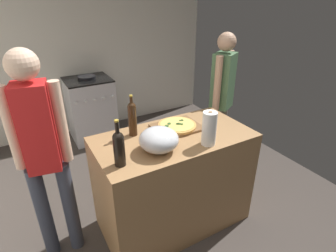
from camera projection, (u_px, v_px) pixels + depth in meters
ground_plane at (135, 175)px, 3.27m from camera, size 3.87×3.72×0.02m
kitchen_wall_rear at (86, 45)px, 3.94m from camera, size 3.87×0.10×2.60m
counter at (173, 181)px, 2.42m from camera, size 1.31×0.70×0.92m
cutting_board at (177, 127)px, 2.34m from camera, size 0.40×0.32×0.02m
pizza at (177, 125)px, 2.33m from camera, size 0.33×0.33×0.03m
mixing_bowl at (159, 140)px, 1.98m from camera, size 0.30×0.30×0.18m
paper_towel_roll at (209, 128)px, 2.04m from camera, size 0.11×0.11×0.27m
wine_bottle_green at (119, 147)px, 1.78m from camera, size 0.08×0.08×0.34m
wine_bottle_clear at (132, 118)px, 2.17m from camera, size 0.07×0.07×0.35m
stove at (91, 109)px, 3.94m from camera, size 0.62×0.59×0.95m
person_in_stripes at (43, 151)px, 1.90m from camera, size 0.38×0.24×1.69m
person_in_red at (222, 96)px, 3.02m from camera, size 0.36×0.29×1.63m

